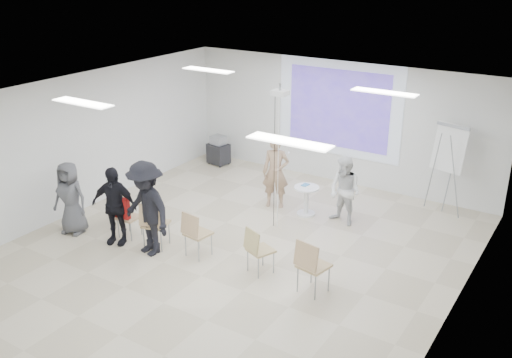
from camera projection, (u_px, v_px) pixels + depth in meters
The scene contains 30 objects.
floor at pixel (233, 255), 10.88m from camera, with size 8.00×9.00×0.10m, color beige.
ceiling at pixel (231, 96), 9.74m from camera, with size 8.00×9.00×0.10m, color white.
wall_back at pixel (339, 122), 13.88m from camera, with size 8.00×0.10×3.00m, color silver.
wall_left at pixel (79, 143), 12.34m from camera, with size 0.10×9.00×3.00m, color silver.
wall_right at pixel (461, 235), 8.28m from camera, with size 0.10×9.00×3.00m, color silver.
projection_halo at pixel (338, 109), 13.70m from camera, with size 3.20×0.01×2.30m, color silver.
projection_image at pixel (338, 109), 13.69m from camera, with size 2.60×0.01×1.90m, color #5137BD.
pedestal_table at pixel (306, 199), 12.33m from camera, with size 0.58×0.58×0.67m.
player_left at pixel (276, 167), 12.57m from camera, with size 0.67×0.46×1.85m, color tan.
player_right at pixel (345, 188), 11.77m from camera, with size 0.78×0.63×1.62m, color white.
controller_left at pixel (289, 153), 12.57m from camera, with size 0.04×0.11×0.04m, color white.
controller_right at pixel (343, 170), 11.95m from camera, with size 0.04×0.11×0.04m, color white.
chair_far_left at pixel (120, 204), 11.82m from camera, with size 0.40×0.43×0.80m.
chair_left_mid at pixel (126, 215), 11.27m from camera, with size 0.42×0.45×0.84m.
chair_left_inner at pixel (154, 222), 10.82m from camera, with size 0.57×0.59×0.96m.
chair_center at pixel (195, 231), 10.52m from camera, with size 0.48×0.51×0.91m.
chair_right_inner at pixel (257, 247), 9.98m from camera, with size 0.55×0.56×0.87m.
chair_right_far at pixel (311, 263), 9.35m from camera, with size 0.54×0.57×0.98m.
red_jacket at pixel (120, 207), 11.07m from camera, with size 0.44×0.10×0.42m, color maroon.
laptop at pixel (156, 222), 10.93m from camera, with size 0.35×0.26×0.03m, color black.
audience_left at pixel (114, 200), 10.94m from camera, with size 1.05×0.63×1.81m, color black.
audience_mid at pixel (146, 202), 10.49m from camera, with size 1.35×0.74×2.08m, color black.
audience_outer at pixel (70, 194), 11.38m from camera, with size 0.82×0.54×1.69m, color #535357.
flipchart_easel at pixel (450, 149), 12.04m from camera, with size 0.84×0.66×1.99m.
av_cart at pixel (218, 151), 15.37m from camera, with size 0.59×0.50×0.79m.
ceiling_projector at pixel (280, 100), 10.99m from camera, with size 0.30×0.25×3.00m.
fluor_panel_nw at pixel (208, 70), 12.34m from camera, with size 1.20×0.30×0.02m, color white.
fluor_panel_ne at pixel (384, 92), 10.34m from camera, with size 1.20×0.30×0.02m, color white.
fluor_panel_sw at pixel (83, 103), 9.60m from camera, with size 1.20×0.30×0.02m, color white.
fluor_panel_se at pixel (289, 142), 7.59m from camera, with size 1.20×0.30×0.02m, color white.
Camera 1 is at (5.53, -7.85, 5.28)m, focal length 40.00 mm.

